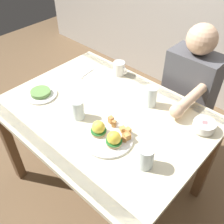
# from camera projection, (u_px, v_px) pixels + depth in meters

# --- Properties ---
(ground_plane) EXTENTS (6.00, 6.00, 0.00)m
(ground_plane) POSITION_uv_depth(u_px,v_px,m) (106.00, 183.00, 1.99)
(ground_plane) COLOR brown
(dining_table) EXTENTS (1.20, 0.90, 0.74)m
(dining_table) POSITION_uv_depth(u_px,v_px,m) (104.00, 125.00, 1.57)
(dining_table) COLOR beige
(dining_table) RESTS_ON ground_plane
(eggs_benedict_plate) EXTENTS (0.27, 0.27, 0.09)m
(eggs_benedict_plate) POSITION_uv_depth(u_px,v_px,m) (108.00, 136.00, 1.32)
(eggs_benedict_plate) COLOR white
(eggs_benedict_plate) RESTS_ON dining_table
(fruit_bowl) EXTENTS (0.12, 0.12, 0.06)m
(fruit_bowl) POSITION_uv_depth(u_px,v_px,m) (204.00, 126.00, 1.37)
(fruit_bowl) COLOR white
(fruit_bowl) RESTS_ON dining_table
(coffee_mug) EXTENTS (0.11, 0.08, 0.09)m
(coffee_mug) POSITION_uv_depth(u_px,v_px,m) (119.00, 68.00, 1.76)
(coffee_mug) COLOR white
(coffee_mug) RESTS_ON dining_table
(fork) EXTENTS (0.04, 0.16, 0.00)m
(fork) POSITION_uv_depth(u_px,v_px,m) (85.00, 74.00, 1.79)
(fork) COLOR silver
(fork) RESTS_ON dining_table
(water_glass_near) EXTENTS (0.08, 0.08, 0.12)m
(water_glass_near) POSITION_uv_depth(u_px,v_px,m) (145.00, 158.00, 1.18)
(water_glass_near) COLOR silver
(water_glass_near) RESTS_ON dining_table
(water_glass_far) EXTENTS (0.07, 0.07, 0.12)m
(water_glass_far) POSITION_uv_depth(u_px,v_px,m) (78.00, 110.00, 1.43)
(water_glass_far) COLOR silver
(water_glass_far) RESTS_ON dining_table
(water_glass_extra) EXTENTS (0.07, 0.07, 0.13)m
(water_glass_extra) POSITION_uv_depth(u_px,v_px,m) (151.00, 97.00, 1.51)
(water_glass_extra) COLOR silver
(water_glass_extra) RESTS_ON dining_table
(side_plate) EXTENTS (0.20, 0.20, 0.04)m
(side_plate) POSITION_uv_depth(u_px,v_px,m) (41.00, 94.00, 1.61)
(side_plate) COLOR white
(side_plate) RESTS_ON dining_table
(diner_person) EXTENTS (0.34, 0.54, 1.14)m
(diner_person) POSITION_uv_depth(u_px,v_px,m) (187.00, 94.00, 1.78)
(diner_person) COLOR #33333D
(diner_person) RESTS_ON ground_plane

